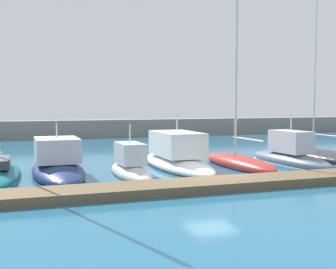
% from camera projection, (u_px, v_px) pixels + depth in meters
% --- Properties ---
extents(ground_plane, '(120.00, 120.00, 0.00)m').
position_uv_depth(ground_plane, '(211.00, 181.00, 22.48)').
color(ground_plane, '#236084').
extents(dock_pier, '(34.77, 2.31, 0.42)m').
position_uv_depth(dock_pier, '(227.00, 183.00, 20.73)').
color(dock_pier, brown).
rests_on(dock_pier, ground_plane).
extents(breakwater_seawall, '(108.00, 2.37, 2.04)m').
position_uv_depth(breakwater_seawall, '(102.00, 128.00, 51.84)').
color(breakwater_seawall, gray).
rests_on(breakwater_seawall, ground_plane).
extents(motorboat_navy_third, '(2.92, 8.82, 3.27)m').
position_uv_depth(motorboat_navy_third, '(57.00, 165.00, 24.23)').
color(motorboat_navy_third, navy).
rests_on(motorboat_navy_third, ground_plane).
extents(motorboat_ivory_fourth, '(1.81, 6.19, 3.25)m').
position_uv_depth(motorboat_ivory_fourth, '(130.00, 168.00, 24.20)').
color(motorboat_ivory_fourth, silver).
rests_on(motorboat_ivory_fourth, ground_plane).
extents(motorboat_white_fifth, '(3.00, 9.89, 3.73)m').
position_uv_depth(motorboat_white_fifth, '(176.00, 157.00, 27.26)').
color(motorboat_white_fifth, white).
rests_on(motorboat_white_fifth, ground_plane).
extents(sailboat_red_sixth, '(2.29, 8.05, 12.25)m').
position_uv_depth(sailboat_red_sixth, '(239.00, 161.00, 27.41)').
color(sailboat_red_sixth, '#B72D28').
rests_on(sailboat_red_sixth, ground_plane).
extents(motorboat_slate_seventh, '(2.52, 7.97, 3.59)m').
position_uv_depth(motorboat_slate_seventh, '(289.00, 155.00, 28.71)').
color(motorboat_slate_seventh, slate).
rests_on(motorboat_slate_seventh, ground_plane).
extents(sailboat_charcoal_eighth, '(3.22, 8.92, 14.04)m').
position_uv_depth(sailboat_charcoal_eighth, '(321.00, 156.00, 30.72)').
color(sailboat_charcoal_eighth, '#2D2D33').
rests_on(sailboat_charcoal_eighth, ground_plane).
extents(mooring_buoy_yellow, '(0.68, 0.68, 0.68)m').
position_uv_depth(mooring_buoy_yellow, '(202.00, 141.00, 46.25)').
color(mooring_buoy_yellow, yellow).
rests_on(mooring_buoy_yellow, ground_plane).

